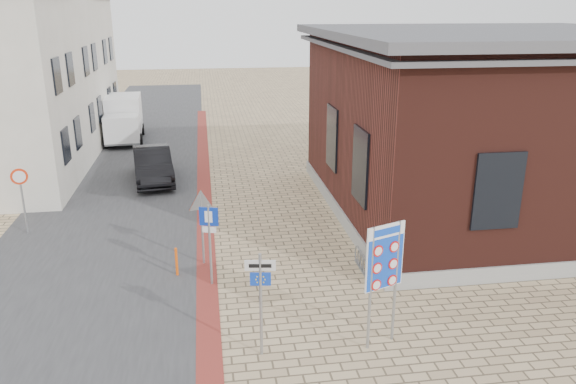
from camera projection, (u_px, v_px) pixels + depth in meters
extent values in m
plane|color=tan|center=(286.00, 317.00, 14.45)|extent=(120.00, 120.00, 0.00)
cube|color=#38383A|center=(132.00, 167.00, 27.72)|extent=(7.00, 60.00, 0.02)
cube|color=maroon|center=(204.00, 196.00, 23.53)|extent=(0.60, 40.00, 0.02)
cube|color=gray|center=(485.00, 201.00, 22.21)|extent=(12.15, 12.15, 0.50)
cube|color=#441B16|center=(494.00, 120.00, 21.18)|extent=(12.00, 12.00, 6.00)
cube|color=#4E4E53|center=(505.00, 34.00, 20.18)|extent=(13.00, 13.00, 0.30)
cube|color=#4E4E53|center=(503.00, 45.00, 20.30)|extent=(12.70, 12.70, 0.15)
cube|color=black|center=(361.00, 166.00, 17.73)|extent=(0.12, 1.60, 2.40)
cube|color=black|center=(332.00, 138.00, 21.48)|extent=(0.12, 1.60, 2.40)
cube|color=black|center=(498.00, 191.00, 15.33)|extent=(1.40, 0.12, 2.20)
cube|color=black|center=(66.00, 145.00, 22.81)|extent=(0.10, 1.10, 1.40)
cube|color=black|center=(78.00, 133.00, 25.06)|extent=(0.10, 1.10, 1.40)
cube|color=black|center=(57.00, 76.00, 21.92)|extent=(0.10, 1.10, 1.40)
cube|color=black|center=(70.00, 69.00, 24.17)|extent=(0.10, 1.10, 1.40)
cube|color=beige|center=(19.00, 72.00, 28.36)|extent=(7.00, 6.00, 8.80)
cube|color=black|center=(92.00, 118.00, 28.43)|extent=(0.10, 1.10, 1.40)
cube|color=black|center=(100.00, 109.00, 30.68)|extent=(0.10, 1.10, 1.40)
cube|color=black|center=(86.00, 61.00, 27.54)|extent=(0.10, 1.10, 1.40)
cube|color=black|center=(94.00, 57.00, 29.79)|extent=(0.10, 1.10, 1.40)
cube|color=beige|center=(50.00, 68.00, 34.11)|extent=(7.00, 6.00, 8.00)
cube|color=black|center=(110.00, 99.00, 34.06)|extent=(0.10, 1.10, 1.40)
cube|color=black|center=(115.00, 93.00, 36.31)|extent=(0.10, 1.10, 1.40)
cube|color=black|center=(105.00, 52.00, 33.17)|extent=(0.10, 1.10, 1.40)
cube|color=black|center=(111.00, 49.00, 35.42)|extent=(0.10, 1.10, 1.40)
torus|color=slate|center=(369.00, 272.00, 16.23)|extent=(0.04, 0.60, 0.60)
torus|color=slate|center=(366.00, 268.00, 16.51)|extent=(0.04, 0.60, 0.60)
torus|color=slate|center=(363.00, 263.00, 16.80)|extent=(0.04, 0.60, 0.60)
torus|color=slate|center=(360.00, 259.00, 17.08)|extent=(0.04, 0.60, 0.60)
torus|color=slate|center=(358.00, 255.00, 17.36)|extent=(0.04, 0.60, 0.60)
cube|color=slate|center=(363.00, 271.00, 16.88)|extent=(0.08, 1.60, 0.04)
imported|color=black|center=(153.00, 165.00, 25.37)|extent=(2.21, 4.79, 1.52)
cube|color=slate|center=(125.00, 134.00, 32.94)|extent=(2.15, 4.91, 0.22)
cube|color=white|center=(122.00, 128.00, 31.14)|extent=(1.96, 1.62, 1.42)
cube|color=black|center=(121.00, 126.00, 30.44)|extent=(1.69, 0.18, 0.71)
cube|color=white|center=(124.00, 112.00, 33.31)|extent=(2.14, 3.31, 1.96)
cylinder|color=black|center=(106.00, 141.00, 31.45)|extent=(0.26, 0.72, 0.71)
cylinder|color=black|center=(140.00, 140.00, 31.81)|extent=(0.26, 0.72, 0.71)
cylinder|color=black|center=(111.00, 131.00, 34.09)|extent=(0.26, 0.72, 0.71)
cylinder|color=black|center=(142.00, 129.00, 34.46)|extent=(0.26, 0.72, 0.71)
cylinder|color=gray|center=(370.00, 290.00, 12.67)|extent=(0.07, 0.07, 3.04)
cylinder|color=gray|center=(395.00, 282.00, 13.02)|extent=(0.07, 0.07, 3.04)
cube|color=white|center=(385.00, 257.00, 12.61)|extent=(0.98, 0.42, 1.56)
cube|color=blue|center=(385.00, 257.00, 12.61)|extent=(0.95, 0.41, 1.52)
cube|color=white|center=(386.00, 231.00, 12.41)|extent=(0.95, 0.42, 0.29)
cylinder|color=gray|center=(261.00, 305.00, 12.52)|extent=(0.07, 0.07, 2.52)
cube|color=silver|center=(260.00, 265.00, 12.21)|extent=(0.68, 0.14, 0.24)
cube|color=#0F38B7|center=(260.00, 279.00, 12.32)|extent=(0.46, 0.11, 0.31)
cylinder|color=gray|center=(210.00, 246.00, 15.75)|extent=(0.07, 0.07, 2.43)
cube|color=#0D2FA5|center=(209.00, 217.00, 15.47)|extent=(0.52, 0.19, 0.53)
cube|color=white|center=(209.00, 230.00, 15.59)|extent=(0.38, 0.15, 0.18)
cylinder|color=gray|center=(202.00, 229.00, 17.07)|extent=(0.07, 0.07, 2.30)
cylinder|color=gray|center=(23.00, 202.00, 19.32)|extent=(0.07, 0.07, 2.37)
cylinder|color=red|center=(19.00, 176.00, 19.03)|extent=(0.55, 0.18, 0.56)
cylinder|color=#F5550C|center=(177.00, 262.00, 16.52)|extent=(0.10, 0.10, 0.89)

